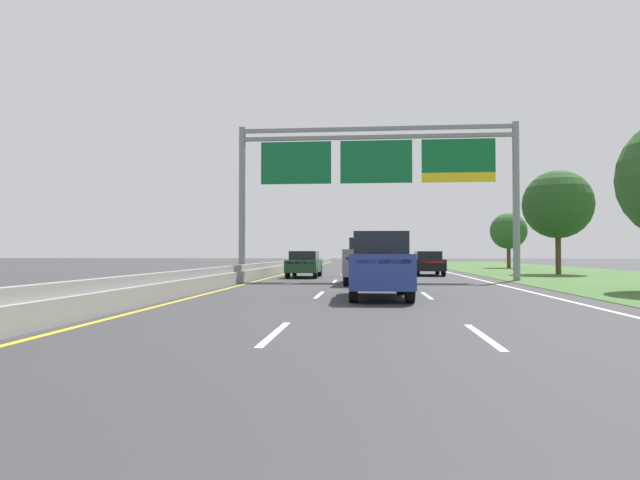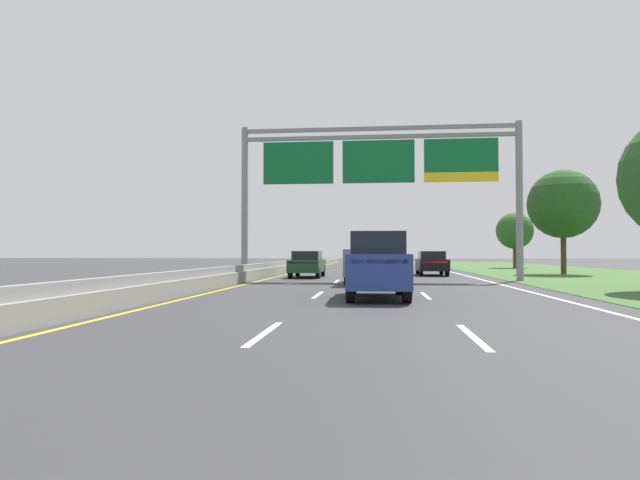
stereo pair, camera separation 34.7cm
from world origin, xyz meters
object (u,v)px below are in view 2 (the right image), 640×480
Objects in this scene: overhead_sign_gantry at (378,169)px; roadside_tree_far at (515,231)px; car_black_right_lane_sedan at (432,263)px; car_blue_centre_lane_suv at (377,264)px; car_darkgreen_left_lane_sedan at (307,264)px; roadside_tree_mid at (563,204)px; pickup_truck_grey at (369,261)px.

overhead_sign_gantry is 2.83× the size of roadside_tree_far.
car_black_right_lane_sedan is 0.93× the size of car_blue_centre_lane_suv.
roadside_tree_far reaches higher than car_black_right_lane_sedan.
car_darkgreen_left_lane_sedan is 0.62× the size of roadside_tree_mid.
car_darkgreen_left_lane_sedan is (-4.24, 3.08, -5.18)m from overhead_sign_gantry.
overhead_sign_gantry is 9.13m from car_black_right_lane_sedan.
overhead_sign_gantry is at bearing -126.07° from car_darkgreen_left_lane_sedan.
roadside_tree_far is at bearing 61.56° from overhead_sign_gantry.
pickup_truck_grey is 8.39m from car_blue_centre_lane_suv.
roadside_tree_far reaches higher than car_darkgreen_left_lane_sedan.
car_black_right_lane_sedan is 10.05m from roadside_tree_mid.
car_darkgreen_left_lane_sedan is 0.93× the size of car_blue_centre_lane_suv.
roadside_tree_far is at bearing -28.63° from car_black_right_lane_sedan.
overhead_sign_gantry reaches higher than car_darkgreen_left_lane_sedan.
car_blue_centre_lane_suv is at bearing -121.65° from roadside_tree_mid.
roadside_tree_mid is (12.46, 8.84, -1.23)m from overhead_sign_gantry.
roadside_tree_far is (13.19, 35.70, 2.47)m from car_blue_centre_lane_suv.
pickup_truck_grey is at bearing 158.32° from car_black_right_lane_sedan.
pickup_truck_grey is 1.24× the size of car_black_right_lane_sedan.
roadside_tree_mid is at bearing -45.48° from pickup_truck_grey.
car_darkgreen_left_lane_sedan is at bearing 32.87° from pickup_truck_grey.
roadside_tree_far is (0.63, 15.33, -1.19)m from roadside_tree_mid.
roadside_tree_far is at bearing 87.65° from roadside_tree_mid.
roadside_tree_mid is at bearing -71.06° from car_darkgreen_left_lane_sedan.
overhead_sign_gantry is at bearing 152.73° from car_black_right_lane_sedan.
roadside_tree_far is (13.09, 24.17, -2.42)m from overhead_sign_gantry.
overhead_sign_gantry reaches higher than car_blue_centre_lane_suv.
car_darkgreen_left_lane_sedan is at bearing 144.05° from overhead_sign_gantry.
car_blue_centre_lane_suv is (0.38, -8.38, 0.02)m from pickup_truck_grey.
car_black_right_lane_sedan is at bearing -12.33° from car_blue_centre_lane_suv.
car_darkgreen_left_lane_sedan is (-7.71, -3.60, 0.00)m from car_black_right_lane_sedan.
car_darkgreen_left_lane_sedan is (-3.77, 6.22, -0.26)m from pickup_truck_grey.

